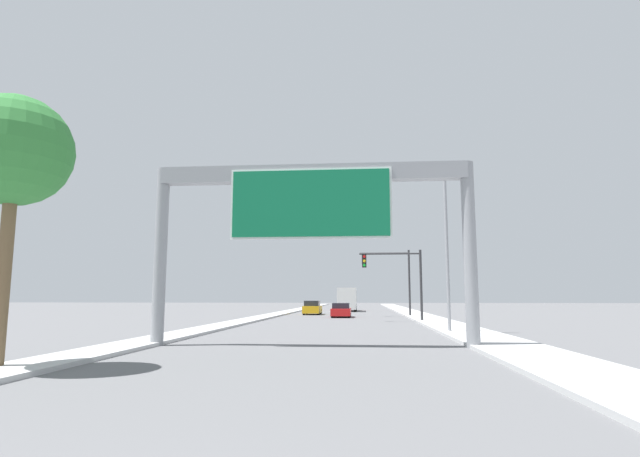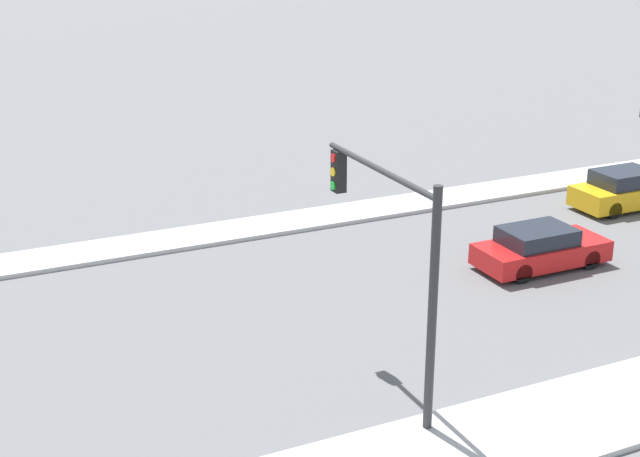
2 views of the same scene
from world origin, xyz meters
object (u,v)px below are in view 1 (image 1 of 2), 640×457
Objects in this scene: palm_tree_foreground at (14,153)px; street_lamp_right at (440,233)px; traffic_light_near_intersection at (400,272)px; sign_gantry at (311,207)px; traffic_light_mid_block at (393,271)px; car_mid_center at (341,310)px; truck_box_primary at (347,299)px; car_near_right at (312,308)px.

street_lamp_right reaches higher than palm_tree_foreground.
palm_tree_foreground reaches higher than traffic_light_near_intersection.
sign_gantry is 1.43× the size of street_lamp_right.
traffic_light_mid_block is at bearing 70.64° from palm_tree_foreground.
street_lamp_right reaches higher than traffic_light_mid_block.
palm_tree_foreground is 20.93m from street_lamp_right.
palm_tree_foreground is 0.83× the size of street_lamp_right.
car_mid_center is 19.43m from truck_box_primary.
traffic_light_near_intersection is at bearing -60.62° from car_near_right.
palm_tree_foreground is at bearing -102.50° from car_mid_center.
sign_gantry is 2.35× the size of traffic_light_near_intersection.
palm_tree_foreground is at bearing -133.56° from street_lamp_right.
street_lamp_right is at bearing 46.44° from palm_tree_foreground.
truck_box_primary is (0.00, 19.41, 0.94)m from car_mid_center.
truck_box_primary is 0.90× the size of street_lamp_right.
palm_tree_foreground is at bearing -115.45° from traffic_light_near_intersection.
sign_gantry is 3.09× the size of car_mid_center.
car_near_right is at bearing 119.38° from traffic_light_near_intersection.
sign_gantry reaches higher than car_near_right.
traffic_light_mid_block is at bearing 89.34° from traffic_light_near_intersection.
traffic_light_near_intersection is at bearing 96.69° from street_lamp_right.
car_mid_center is at bearing -162.66° from traffic_light_mid_block.
sign_gantry is 35.87m from car_near_right.
street_lamp_right is at bearing -86.62° from traffic_light_mid_block.
truck_box_primary is 40.64m from street_lamp_right.
sign_gantry is 3.09× the size of car_near_right.
truck_box_primary is 28.34m from traffic_light_near_intersection.
car_near_right is 0.76× the size of traffic_light_near_intersection.
palm_tree_foreground reaches higher than car_near_right.
street_lamp_right reaches higher than car_mid_center.
car_near_right is 0.46× the size of street_lamp_right.
car_near_right is 0.51× the size of truck_box_primary.
car_mid_center is 10.33m from traffic_light_near_intersection.
traffic_light_mid_block is at bearing 93.38° from street_lamp_right.
traffic_light_near_intersection reaches higher than car_near_right.
traffic_light_mid_block reaches higher than truck_box_primary.
traffic_light_near_intersection is 30.31m from palm_tree_foreground.
truck_box_primary is at bearing 74.40° from car_near_right.
palm_tree_foreground is (-13.11, -37.29, 1.66)m from traffic_light_mid_block.
car_mid_center is (3.50, -6.87, -0.06)m from car_near_right.
traffic_light_mid_block is (5.20, 1.62, 3.84)m from car_mid_center.
palm_tree_foreground is (-7.91, -7.19, 0.44)m from sign_gantry.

